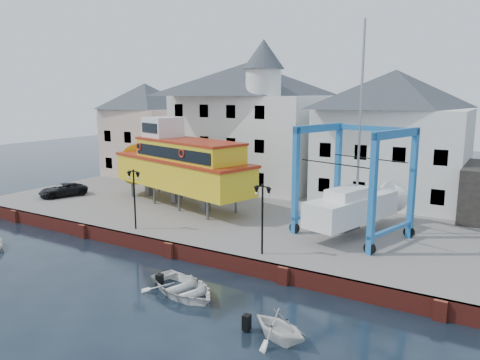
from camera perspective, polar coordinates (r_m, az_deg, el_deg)
The scene contains 13 objects.
ground at distance 30.47m, azimuth -8.54°, elevation -9.35°, with size 140.00×140.00×0.00m, color black.
hardstanding at distance 39.02m, azimuth 1.77°, elevation -3.97°, with size 44.00×22.00×1.00m, color slate.
quay_wall at distance 30.38m, azimuth -8.44°, elevation -8.41°, with size 44.00×0.47×1.00m.
building_pink at distance 54.21m, azimuth -11.36°, elevation 6.03°, with size 8.00×7.00×10.30m.
building_white_main at distance 46.67m, azimuth 1.03°, elevation 6.98°, with size 14.00×8.30×14.00m.
building_white_right at distance 42.18m, azimuth 18.07°, elevation 5.03°, with size 12.00×8.00×11.20m.
lamp_post_left at distance 32.81m, azimuth -12.81°, elevation -0.48°, with size 1.12×0.32×4.20m.
lamp_post_right at distance 26.99m, azimuth 2.76°, elevation -2.63°, with size 1.12×0.32×4.20m.
tour_boat at distance 39.90m, azimuth -7.99°, elevation 2.01°, with size 17.09×8.28×7.25m.
travel_lift at distance 32.26m, azimuth 14.33°, elevation -2.31°, with size 7.59×9.46×13.85m.
van at distance 45.54m, azimuth -20.77°, elevation -1.14°, with size 1.93×4.18×1.16m, color black.
motorboat_b at distance 25.31m, azimuth -6.91°, elevation -13.62°, with size 3.31×4.64×0.96m, color white.
motorboat_c at distance 21.06m, azimuth 4.79°, elevation -18.92°, with size 2.44×2.83×1.49m, color white.
Camera 1 is at (18.40, -21.95, 10.41)m, focal length 35.00 mm.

